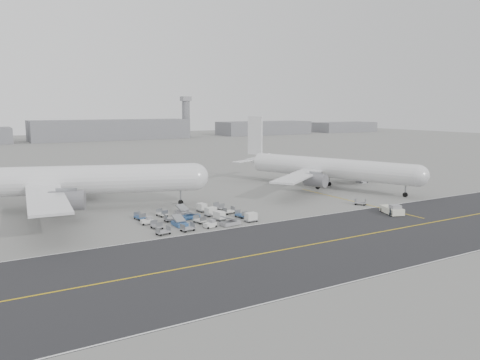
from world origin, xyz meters
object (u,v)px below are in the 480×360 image
control_tower (186,116)px  airliner_a (61,181)px  airliner_b (325,168)px  ground_crew_a (390,213)px  pushback_tug (392,210)px  jet_bridge (345,171)px

control_tower → airliner_a: control_tower is taller
control_tower → airliner_b: size_ratio=0.57×
airliner_b → ground_crew_a: (-11.91, -34.65, -4.77)m
control_tower → airliner_a: bearing=-119.5°
airliner_b → pushback_tug: bearing=-127.4°
control_tower → airliner_b: (-62.95, -240.78, -10.57)m
airliner_b → ground_crew_a: bearing=-130.4°
airliner_a → ground_crew_a: size_ratio=34.65×
airliner_a → ground_crew_a: (57.32, -41.34, -5.60)m
airliner_a → jet_bridge: size_ratio=4.09×
airliner_a → airliner_b: bearing=-76.5°
airliner_b → jet_bridge: size_ratio=3.53×
control_tower → airliner_b: 249.10m
control_tower → pushback_tug: control_tower is taller
airliner_a → pushback_tug: bearing=-104.6°
airliner_b → ground_crew_a: airliner_b is taller
airliner_b → ground_crew_a: size_ratio=29.92×
ground_crew_a → jet_bridge: bearing=46.7°
airliner_b → control_tower: bearing=53.9°
pushback_tug → jet_bridge: (18.45, 34.56, 3.13)m
pushback_tug → jet_bridge: bearing=81.9°
airliner_b → jet_bridge: 9.28m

